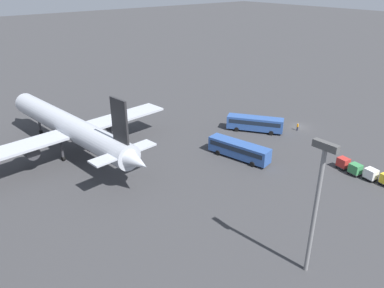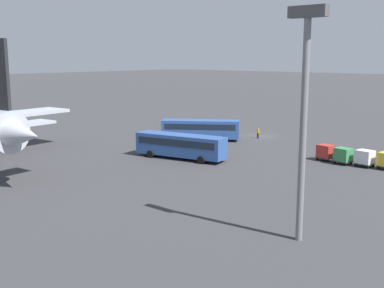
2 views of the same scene
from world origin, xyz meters
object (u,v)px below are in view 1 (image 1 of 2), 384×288
(airplane, at_px, (70,127))
(shuttle_bus_near, at_px, (255,123))
(worker_person, at_px, (298,127))
(shuttle_bus_far, at_px, (239,149))
(cargo_cart_white, at_px, (371,174))
(cargo_cart_green, at_px, (355,169))
(cargo_cart_red, at_px, (343,163))

(airplane, height_order, shuttle_bus_near, airplane)
(worker_person, bearing_deg, shuttle_bus_far, 93.68)
(cargo_cart_white, relative_size, cargo_cart_green, 1.00)
(cargo_cart_white, bearing_deg, worker_person, -22.47)
(worker_person, distance_m, cargo_cart_red, 18.38)
(worker_person, xyz_separation_m, cargo_cart_red, (-16.19, 8.70, 0.32))
(airplane, bearing_deg, cargo_cart_white, -145.86)
(cargo_cart_white, height_order, cargo_cart_green, same)
(worker_person, xyz_separation_m, cargo_cart_white, (-21.42, 8.86, 0.32))
(worker_person, bearing_deg, shuttle_bus_near, 52.44)
(worker_person, height_order, cargo_cart_white, cargo_cart_white)
(shuttle_bus_far, xyz_separation_m, worker_person, (1.30, -20.24, -1.06))
(shuttle_bus_near, height_order, cargo_cart_green, shuttle_bus_near)
(airplane, distance_m, cargo_cart_white, 54.82)
(airplane, xyz_separation_m, worker_person, (-20.55, -43.85, -4.79))
(shuttle_bus_far, bearing_deg, worker_person, -98.26)
(shuttle_bus_far, bearing_deg, cargo_cart_green, -159.78)
(shuttle_bus_far, height_order, cargo_cart_green, shuttle_bus_far)
(cargo_cart_white, distance_m, cargo_cart_red, 5.23)
(airplane, distance_m, worker_person, 48.66)
(airplane, relative_size, cargo_cart_green, 20.87)
(shuttle_bus_near, bearing_deg, worker_person, -161.80)
(cargo_cart_white, xyz_separation_m, cargo_cart_green, (2.61, 0.37, 0.00))
(shuttle_bus_near, xyz_separation_m, cargo_cart_green, (-24.71, 1.55, -0.76))
(airplane, xyz_separation_m, shuttle_bus_far, (-21.85, -23.61, -3.73))
(shuttle_bus_near, relative_size, cargo_cart_green, 5.24)
(airplane, height_order, cargo_cart_red, airplane)
(shuttle_bus_near, distance_m, cargo_cart_white, 27.36)
(shuttle_bus_far, bearing_deg, shuttle_bus_near, -72.09)
(shuttle_bus_near, xyz_separation_m, shuttle_bus_far, (-7.21, 12.56, -0.02))
(shuttle_bus_near, bearing_deg, shuttle_bus_far, 85.61)
(worker_person, bearing_deg, airplane, 64.89)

